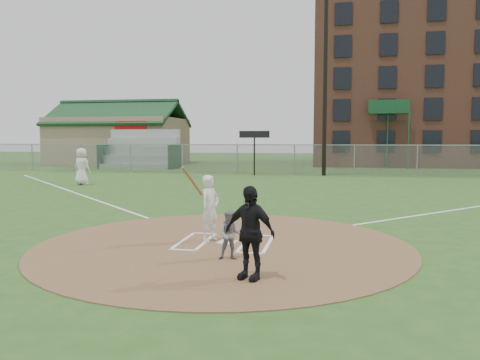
% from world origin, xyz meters
% --- Properties ---
extents(ground, '(140.00, 140.00, 0.00)m').
position_xyz_m(ground, '(0.00, 0.00, 0.00)').
color(ground, '#2A521C').
rests_on(ground, ground).
extents(dirt_circle, '(8.40, 8.40, 0.02)m').
position_xyz_m(dirt_circle, '(0.00, 0.00, 0.01)').
color(dirt_circle, brown).
rests_on(dirt_circle, ground).
extents(home_plate, '(0.44, 0.44, 0.03)m').
position_xyz_m(home_plate, '(0.06, 0.13, 0.03)').
color(home_plate, white).
rests_on(home_plate, dirt_circle).
extents(foul_line_third, '(17.04, 17.04, 0.01)m').
position_xyz_m(foul_line_third, '(-9.00, 9.00, 0.01)').
color(foul_line_third, white).
rests_on(foul_line_third, ground).
extents(catcher, '(0.53, 0.45, 0.97)m').
position_xyz_m(catcher, '(0.43, -1.30, 0.51)').
color(catcher, gray).
rests_on(catcher, dirt_circle).
extents(umpire, '(1.01, 0.69, 1.59)m').
position_xyz_m(umpire, '(1.02, -2.50, 0.82)').
color(umpire, black).
rests_on(umpire, dirt_circle).
extents(ondeck_player, '(1.04, 0.78, 1.93)m').
position_xyz_m(ondeck_player, '(-10.36, 12.22, 0.96)').
color(ondeck_player, silver).
rests_on(ondeck_player, ground).
extents(batters_boxes, '(2.08, 1.88, 0.01)m').
position_xyz_m(batters_boxes, '(0.00, 0.15, 0.03)').
color(batters_boxes, white).
rests_on(batters_boxes, dirt_circle).
extents(batter_at_plate, '(0.78, 1.00, 1.78)m').
position_xyz_m(batter_at_plate, '(-0.38, 0.24, 0.80)').
color(batter_at_plate, white).
rests_on(batter_at_plate, dirt_circle).
extents(outfield_fence, '(56.08, 0.08, 2.03)m').
position_xyz_m(outfield_fence, '(0.00, 22.00, 1.02)').
color(outfield_fence, slate).
rests_on(outfield_fence, ground).
extents(bleachers, '(6.08, 3.20, 3.20)m').
position_xyz_m(bleachers, '(-13.00, 26.20, 1.59)').
color(bleachers, '#B7BABF').
rests_on(bleachers, ground).
extents(clubhouse, '(12.20, 8.71, 6.23)m').
position_xyz_m(clubhouse, '(-18.00, 32.99, 2.39)').
color(clubhouse, tan).
rests_on(clubhouse, ground).
extents(brick_warehouse, '(30.00, 17.17, 15.00)m').
position_xyz_m(brick_warehouse, '(16.00, 37.96, 7.50)').
color(brick_warehouse, brown).
rests_on(brick_warehouse, ground).
extents(light_pole, '(1.20, 0.30, 12.22)m').
position_xyz_m(light_pole, '(2.00, 21.00, 6.61)').
color(light_pole, black).
rests_on(light_pole, ground).
extents(scoreboard_sign, '(2.00, 0.10, 2.93)m').
position_xyz_m(scoreboard_sign, '(-2.50, 20.20, 2.39)').
color(scoreboard_sign, black).
rests_on(scoreboard_sign, ground).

